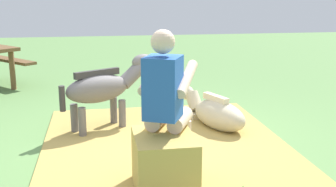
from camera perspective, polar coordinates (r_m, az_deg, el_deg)
The scene contains 6 objects.
ground_plane at distance 4.84m, azimuth -2.50°, elevation -7.09°, with size 24.00×24.00×0.00m, color #608C4C.
hay_patch at distance 4.76m, azimuth -0.12°, elevation -7.30°, with size 3.43×2.70×0.02m, color tan.
hay_bale at distance 3.72m, azimuth -0.51°, elevation -9.31°, with size 0.64×0.50×0.52m, color tan.
person_seated at distance 3.71m, azimuth -0.15°, elevation -0.87°, with size 0.72×0.58×1.40m.
pony_standing at distance 5.35m, azimuth -8.45°, elevation 0.78°, with size 0.83×1.21×0.90m.
pony_lying at distance 5.50m, azimuth 6.16°, elevation -2.52°, with size 1.34×0.75×0.42m.
Camera 1 is at (-4.50, 0.54, 1.71)m, focal length 46.15 mm.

